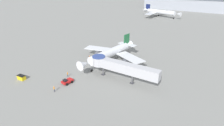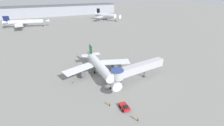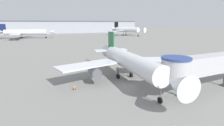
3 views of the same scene
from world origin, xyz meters
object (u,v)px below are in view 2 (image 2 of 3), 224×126
Objects in this scene: traffic_cone_port_wing at (73,82)px; ground_crew_wing_walker at (110,103)px; traffic_cone_near_nose at (119,104)px; ground_crew_marshaller at (138,118)px; background_jet_navy_tail at (25,22)px; main_airplane at (99,66)px; pushback_tug_red at (125,107)px; jet_bridge at (135,69)px; background_jet_black_tail at (106,15)px; traffic_cone_starboard_wing at (127,71)px.

traffic_cone_port_wing is 0.46× the size of ground_crew_wing_walker.
traffic_cone_near_nose is 19.24m from traffic_cone_port_wing.
ground_crew_marshaller is (1.23, -7.05, 0.74)m from traffic_cone_near_nose.
ground_crew_marshaller is 135.72m from background_jet_navy_tail.
main_airplane is at bearing -47.31° from ground_crew_marshaller.
traffic_cone_port_wing is 0.02× the size of background_jet_navy_tail.
pushback_tug_red is 0.09× the size of background_jet_navy_tail.
ground_crew_marshaller is at bearing -15.40° from ground_crew_wing_walker.
main_airplane is 20.31m from pushback_tug_red.
pushback_tug_red is at bearing -139.02° from jet_bridge.
background_jet_black_tail is (53.66, 109.21, 1.37)m from main_airplane.
pushback_tug_red is (-10.83, -11.04, -3.69)m from jet_bridge.
background_jet_navy_tail is at bearing 102.30° from jet_bridge.
traffic_cone_near_nose is 7.19m from ground_crew_marshaller.
traffic_cone_starboard_wing is (0.47, 6.18, -4.04)m from jet_bridge.
main_airplane is at bearing 125.32° from ground_crew_wing_walker.
traffic_cone_starboard_wing is at bearing -149.47° from background_jet_navy_tail.
ground_crew_wing_walker reaches higher than traffic_cone_port_wing.
jet_bridge is at bearing -136.73° from background_jet_black_tail.
ground_crew_marshaller is 0.06× the size of background_jet_black_tail.
pushback_tug_red reaches higher than traffic_cone_near_nose.
background_jet_navy_tail is at bearing 100.82° from traffic_cone_near_nose.
background_jet_black_tail reaches higher than background_jet_navy_tail.
jet_bridge reaches higher than traffic_cone_starboard_wing.
jet_bridge is 12.74× the size of ground_crew_wing_walker.
background_jet_navy_tail is (-24.13, 126.24, 4.11)m from traffic_cone_near_nose.
pushback_tug_red is 1.94× the size of ground_crew_wing_walker.
traffic_cone_near_nose is (-0.56, 2.07, -0.41)m from pushback_tug_red.
pushback_tug_red is 0.10× the size of background_jet_black_tail.
background_jet_navy_tail is at bearing 107.95° from traffic_cone_starboard_wing.
jet_bridge is at bearing -22.29° from traffic_cone_port_wing.
jet_bridge is 11.99× the size of ground_crew_marshaller.
background_jet_black_tail reaches higher than traffic_cone_near_nose.
jet_bridge is at bearing 48.60° from pushback_tug_red.
jet_bridge is (9.73, -9.03, 0.71)m from main_airplane.
pushback_tug_red is at bearing -64.42° from traffic_cone_port_wing.
ground_crew_marshaller is (0.67, -4.98, 0.33)m from pushback_tug_red.
background_jet_navy_tail is (-25.79, 108.24, 0.72)m from main_airplane.
ground_crew_marshaller reaches higher than traffic_cone_port_wing.
main_airplane is 25.19m from ground_crew_marshaller.
ground_crew_wing_walker is at bearing -20.70° from ground_crew_marshaller.
pushback_tug_red is at bearing -90.80° from main_airplane.
jet_bridge reaches higher than traffic_cone_port_wing.
background_jet_black_tail reaches higher than pushback_tug_red.
ground_crew_marshaller reaches higher than traffic_cone_near_nose.
ground_crew_wing_walker is (-4.18, -17.22, -2.71)m from main_airplane.
background_jet_navy_tail is at bearing 148.74° from ground_crew_wing_walker.
pushback_tug_red is 4.21m from ground_crew_wing_walker.
traffic_cone_near_nose is at bearing -36.43° from ground_crew_marshaller.
ground_crew_wing_walker is at bearing -154.08° from jet_bridge.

